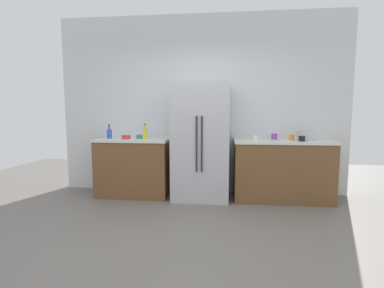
% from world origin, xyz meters
% --- Properties ---
extents(ground_plane, '(9.74, 9.74, 0.00)m').
position_xyz_m(ground_plane, '(0.00, 0.00, 0.00)').
color(ground_plane, slate).
extents(kitchen_back_panel, '(4.85, 0.10, 2.97)m').
position_xyz_m(kitchen_back_panel, '(0.00, 1.98, 1.49)').
color(kitchen_back_panel, silver).
rests_on(kitchen_back_panel, ground_plane).
extents(counter_left, '(1.18, 0.65, 0.94)m').
position_xyz_m(counter_left, '(-1.07, 1.61, 0.47)').
color(counter_left, brown).
rests_on(counter_left, ground_plane).
extents(counter_right, '(1.49, 0.65, 0.94)m').
position_xyz_m(counter_right, '(1.30, 1.61, 0.47)').
color(counter_right, brown).
rests_on(counter_right, ground_plane).
extents(refrigerator, '(0.88, 0.72, 1.81)m').
position_xyz_m(refrigerator, '(0.04, 1.57, 0.91)').
color(refrigerator, '#B2B5BA').
rests_on(refrigerator, ground_plane).
extents(toaster, '(0.22, 0.15, 0.17)m').
position_xyz_m(toaster, '(1.64, 1.64, 1.02)').
color(toaster, silver).
rests_on(toaster, counter_right).
extents(bottle_a, '(0.08, 0.08, 0.23)m').
position_xyz_m(bottle_a, '(-1.48, 1.60, 1.02)').
color(bottle_a, blue).
rests_on(bottle_a, counter_left).
extents(bottle_b, '(0.07, 0.07, 0.25)m').
position_xyz_m(bottle_b, '(-0.83, 1.45, 1.03)').
color(bottle_b, yellow).
rests_on(bottle_b, counter_left).
extents(cup_a, '(0.09, 0.09, 0.09)m').
position_xyz_m(cup_a, '(1.19, 1.75, 0.98)').
color(cup_a, purple).
rests_on(cup_a, counter_right).
extents(cup_b, '(0.08, 0.08, 0.08)m').
position_xyz_m(cup_b, '(0.86, 1.44, 0.98)').
color(cup_b, white).
rests_on(cup_b, counter_right).
extents(cup_c, '(0.07, 0.07, 0.09)m').
position_xyz_m(cup_c, '(1.42, 1.60, 0.98)').
color(cup_c, orange).
rests_on(cup_c, counter_right).
extents(cup_d, '(0.09, 0.09, 0.08)m').
position_xyz_m(cup_d, '(1.54, 1.47, 0.98)').
color(cup_d, black).
rests_on(cup_d, counter_right).
extents(bowl_a, '(0.14, 0.14, 0.06)m').
position_xyz_m(bowl_a, '(-1.17, 1.52, 0.97)').
color(bowl_a, red).
rests_on(bowl_a, counter_left).
extents(bowl_b, '(0.15, 0.15, 0.06)m').
position_xyz_m(bowl_b, '(-0.97, 1.67, 0.97)').
color(bowl_b, teal).
rests_on(bowl_b, counter_left).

